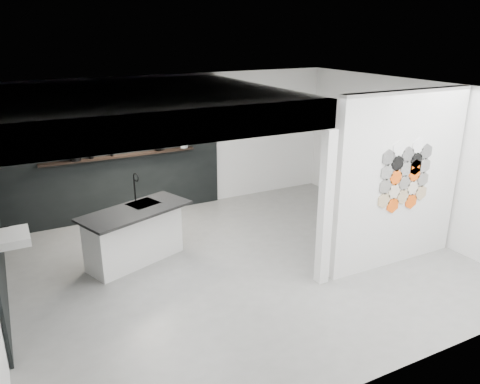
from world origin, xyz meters
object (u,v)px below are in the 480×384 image
object	(u,v)px
wall_basin	(14,237)
glass_bowl	(184,146)
partition_panel	(399,181)
kettle	(158,147)
stockpot	(75,156)
glass_vase	(185,144)
bottle_dark	(112,152)
utensil_cup	(91,156)
kitchen_island	(134,234)

from	to	relation	value
wall_basin	glass_bowl	size ratio (longest dim) A/B	4.67
partition_panel	kettle	size ratio (longest dim) A/B	15.67
partition_panel	stockpot	size ratio (longest dim) A/B	13.77
wall_basin	glass_vase	bearing A→B (deg)	31.35
partition_panel	glass_bowl	size ratio (longest dim) A/B	21.78
glass_bowl	bottle_dark	size ratio (longest dim) A/B	0.85
wall_basin	utensil_cup	distance (m)	2.60
kitchen_island	bottle_dark	size ratio (longest dim) A/B	12.80
glass_vase	wall_basin	bearing A→B (deg)	-148.65
wall_basin	kitchen_island	bearing A→B (deg)	4.41
utensil_cup	glass_bowl	bearing A→B (deg)	0.00
partition_panel	bottle_dark	bearing A→B (deg)	132.81
wall_basin	bottle_dark	bearing A→B (deg)	47.62
kettle	bottle_dark	bearing A→B (deg)	-155.54
partition_panel	stockpot	bearing A→B (deg)	137.77
partition_panel	kettle	distance (m)	4.70
partition_panel	kitchen_island	xyz separation A→B (m)	(-3.73, 1.93, -0.92)
utensil_cup	stockpot	bearing A→B (deg)	180.00
glass_vase	kitchen_island	bearing A→B (deg)	-130.67
glass_vase	bottle_dark	distance (m)	1.51
kettle	utensil_cup	size ratio (longest dim) A/B	1.68
bottle_dark	kitchen_island	bearing A→B (deg)	-94.56
stockpot	bottle_dark	xyz separation A→B (m)	(0.68, 0.00, -0.01)
partition_panel	bottle_dark	xyz separation A→B (m)	(-3.58, 3.87, -0.00)
glass_bowl	glass_vase	distance (m)	0.05
kettle	kitchen_island	bearing A→B (deg)	-94.46
kettle	utensil_cup	bearing A→B (deg)	-155.54
stockpot	glass_vase	xyz separation A→B (m)	(2.18, 0.00, -0.01)
wall_basin	glass_bowl	xyz separation A→B (m)	(3.35, 2.07, 0.52)
kitchen_island	utensil_cup	world-z (taller)	utensil_cup
partition_panel	glass_bowl	distance (m)	4.40
bottle_dark	partition_panel	bearing A→B (deg)	-47.19
kitchen_island	utensil_cup	size ratio (longest dim) A/B	18.05
wall_basin	bottle_dark	xyz separation A→B (m)	(1.88, 2.07, 0.55)
glass_bowl	bottle_dark	bearing A→B (deg)	180.00
bottle_dark	utensil_cup	world-z (taller)	bottle_dark
glass_bowl	kettle	bearing A→B (deg)	180.00
kitchen_island	glass_bowl	bearing A→B (deg)	29.36
stockpot	bottle_dark	distance (m)	0.68
kettle	glass_bowl	xyz separation A→B (m)	(0.56, 0.00, -0.03)
stockpot	glass_bowl	size ratio (longest dim) A/B	1.58
wall_basin	utensil_cup	world-z (taller)	utensil_cup
stockpot	glass_bowl	xyz separation A→B (m)	(2.15, 0.00, -0.04)
glass_bowl	kitchen_island	bearing A→B (deg)	-130.03
partition_panel	utensil_cup	distance (m)	5.54
wall_basin	bottle_dark	size ratio (longest dim) A/B	3.99
glass_vase	kettle	bearing A→B (deg)	180.00
partition_panel	wall_basin	xyz separation A→B (m)	(-5.46, 1.80, -0.55)
partition_panel	bottle_dark	world-z (taller)	partition_panel
kettle	glass_vase	bearing A→B (deg)	24.46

